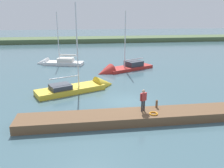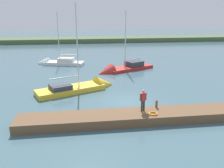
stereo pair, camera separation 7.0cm
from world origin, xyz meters
name	(u,v)px [view 2 (the right image)]	position (x,y,z in m)	size (l,w,h in m)	color
ground_plane	(126,102)	(0.00, 0.00, 0.00)	(200.00, 200.00, 0.00)	#42606B
far_shoreline	(95,42)	(0.00, -47.62, 0.00)	(180.00, 8.00, 2.40)	#4C603D
dock_pier	(137,117)	(0.00, 4.08, 0.35)	(18.05, 2.23, 0.70)	brown
mooring_post_near	(157,104)	(-1.80, 3.30, 1.01)	(0.18, 0.18, 0.62)	brown
life_ring_buoy	(153,114)	(-1.17, 4.53, 0.75)	(0.66, 0.66, 0.10)	orange
sailboat_near_dock	(120,70)	(-1.41, -11.94, 0.11)	(9.11, 6.18, 9.50)	#B22823
sailboat_mid_channel	(84,88)	(3.87, -4.13, 0.17)	(8.87, 5.51, 10.02)	gold
sailboat_far_right	(56,63)	(8.15, -17.54, 0.22)	(7.95, 4.02, 9.08)	white
person_on_dock	(143,99)	(-0.53, 3.83, 1.72)	(0.60, 0.41, 1.75)	#28282D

